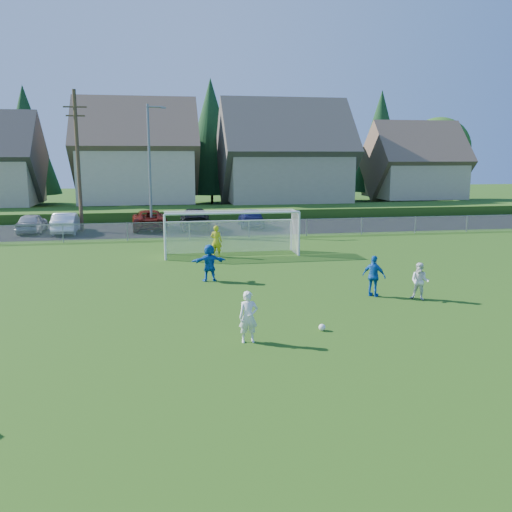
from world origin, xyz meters
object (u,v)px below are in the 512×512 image
object	(u,v)px
player_blue_a	(374,276)
car_e	(251,217)
player_white_a	(248,317)
car_d	(195,219)
goalkeeper	(216,241)
player_blue_b	(209,263)
soccer_ball	(322,327)
car_b	(66,223)
player_white_b	(420,281)
car_a	(32,223)
car_c	(149,220)
soccer_goal	(231,226)

from	to	relation	value
player_blue_a	car_e	bearing A→B (deg)	-41.11
player_white_a	car_d	distance (m)	25.13
goalkeeper	player_blue_b	bearing A→B (deg)	103.37
soccer_ball	car_b	size ratio (longest dim) A/B	0.05
goalkeeper	car_e	bearing A→B (deg)	-85.99
car_d	soccer_ball	bearing A→B (deg)	98.72
goalkeeper	car_d	xyz separation A→B (m)	(-0.43, 11.24, -0.08)
player_white_b	player_blue_a	distance (m)	1.74
player_white_a	soccer_ball	bearing A→B (deg)	14.85
goalkeeper	car_d	bearing A→B (deg)	-65.42
player_blue_b	car_a	bearing A→B (deg)	-61.85
player_blue_a	car_d	world-z (taller)	player_blue_a
car_a	car_d	world-z (taller)	car_d
car_b	car_c	xyz separation A→B (m)	(5.79, 1.00, 0.00)
player_blue_b	car_d	bearing A→B (deg)	-96.30
player_white_a	player_blue_b	distance (m)	8.21
car_a	car_e	xyz separation A→B (m)	(15.97, 0.19, 0.05)
player_white_b	car_c	size ratio (longest dim) A/B	0.28
soccer_ball	goalkeeper	bearing A→B (deg)	98.59
player_blue_a	car_b	bearing A→B (deg)	-8.69
car_b	soccer_goal	size ratio (longest dim) A/B	0.60
car_b	car_d	size ratio (longest dim) A/B	0.82
car_a	soccer_ball	bearing A→B (deg)	119.15
goalkeeper	soccer_goal	world-z (taller)	soccer_goal
player_blue_b	goalkeeper	size ratio (longest dim) A/B	0.95
car_d	car_e	bearing A→B (deg)	-169.98
player_white_a	player_blue_b	bearing A→B (deg)	93.39
player_white_b	car_e	bearing A→B (deg)	136.41
player_blue_a	car_a	xyz separation A→B (m)	(-17.32, 21.07, -0.12)
player_blue_a	car_e	world-z (taller)	player_blue_a
car_b	car_d	xyz separation A→B (m)	(9.17, 0.32, 0.06)
soccer_ball	car_a	size ratio (longest dim) A/B	0.05
car_c	soccer_goal	size ratio (longest dim) A/B	0.71
car_c	soccer_goal	xyz separation A→B (m)	(4.69, -11.37, 0.89)
goalkeeper	car_d	world-z (taller)	goalkeeper
player_white_a	soccer_goal	size ratio (longest dim) A/B	0.21
player_blue_a	car_e	xyz separation A→B (m)	(-1.35, 21.26, -0.06)
soccer_ball	car_c	xyz separation A→B (m)	(-5.81, 25.17, 0.62)
player_white_a	car_d	size ratio (longest dim) A/B	0.29
car_c	car_e	xyz separation A→B (m)	(7.72, -0.15, 0.02)
goalkeeper	car_a	distance (m)	16.72
player_white_a	player_white_b	bearing A→B (deg)	26.78
player_blue_a	player_blue_b	xyz separation A→B (m)	(-6.16, 3.80, 0.01)
player_white_b	soccer_goal	distance (m)	12.38
player_blue_b	car_e	distance (m)	18.11
car_a	player_white_b	bearing A→B (deg)	130.41
player_white_a	car_c	bearing A→B (deg)	97.82
car_a	soccer_goal	bearing A→B (deg)	139.19
soccer_ball	car_c	world-z (taller)	car_c
player_white_a	car_d	world-z (taller)	car_d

